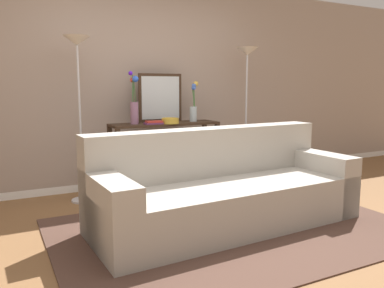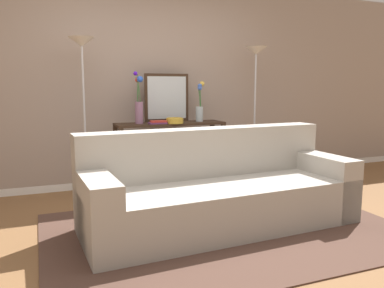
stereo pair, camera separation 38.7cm
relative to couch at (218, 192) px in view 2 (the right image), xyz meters
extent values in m
cube|color=brown|center=(-0.30, -0.16, -0.32)|extent=(16.00, 16.00, 0.02)
cube|color=white|center=(-0.30, 1.84, -0.27)|extent=(12.00, 0.15, 0.09)
cube|color=gray|center=(-0.30, 1.84, 1.03)|extent=(12.00, 0.14, 2.51)
cube|color=#51382D|center=(0.00, -0.16, -0.31)|extent=(3.12, 2.10, 0.01)
cube|color=#ADA89E|center=(0.00, -0.06, -0.10)|extent=(2.52, 1.03, 0.42)
cube|color=#ADA89E|center=(-0.01, 0.26, 0.34)|extent=(2.49, 0.38, 0.46)
cube|color=#ADA89E|center=(-1.12, -0.12, -0.01)|extent=(0.28, 0.92, 0.60)
cube|color=#ADA89E|center=(1.12, -0.01, -0.01)|extent=(0.28, 0.92, 0.60)
cube|color=#382619|center=(0.01, 1.41, 0.51)|extent=(1.34, 0.39, 0.03)
cube|color=#382619|center=(0.01, 1.41, -0.17)|extent=(1.24, 0.33, 0.01)
cube|color=#382619|center=(-0.64, 1.24, 0.09)|extent=(0.05, 0.05, 0.81)
cube|color=#382619|center=(0.65, 1.24, 0.09)|extent=(0.05, 0.05, 0.81)
cube|color=#382619|center=(-0.64, 1.58, 0.09)|extent=(0.05, 0.05, 0.81)
cube|color=#382619|center=(0.65, 1.58, 0.09)|extent=(0.05, 0.05, 0.81)
cylinder|color=silver|center=(-1.02, 1.35, -0.30)|extent=(0.26, 0.26, 0.02)
cylinder|color=silver|center=(-1.02, 1.35, 0.55)|extent=(0.02, 0.02, 1.68)
cone|color=silver|center=(-1.02, 1.35, 1.44)|extent=(0.28, 0.28, 0.10)
cylinder|color=silver|center=(1.17, 1.35, -0.30)|extent=(0.26, 0.26, 0.02)
cylinder|color=silver|center=(1.17, 1.35, 0.54)|extent=(0.02, 0.02, 1.66)
cone|color=silver|center=(1.17, 1.35, 1.42)|extent=(0.28, 0.28, 0.10)
cube|color=#382619|center=(0.02, 1.57, 0.82)|extent=(0.57, 0.02, 0.60)
cube|color=silver|center=(0.02, 1.56, 0.82)|extent=(0.50, 0.01, 0.53)
cylinder|color=gray|center=(-0.38, 1.40, 0.65)|extent=(0.10, 0.10, 0.26)
cylinder|color=#3D7538|center=(-0.38, 1.39, 0.92)|extent=(0.03, 0.02, 0.26)
sphere|color=blue|center=(-0.37, 1.37, 1.05)|extent=(0.07, 0.07, 0.07)
cylinder|color=#3D7538|center=(-0.38, 1.41, 0.91)|extent=(0.03, 0.01, 0.26)
sphere|color=#D0422F|center=(-0.39, 1.43, 1.04)|extent=(0.06, 0.06, 0.06)
cylinder|color=#3D7538|center=(-0.40, 1.40, 0.95)|extent=(0.02, 0.03, 0.33)
sphere|color=#5718DC|center=(-0.41, 1.41, 1.11)|extent=(0.05, 0.05, 0.05)
cylinder|color=silver|center=(0.40, 1.40, 0.62)|extent=(0.09, 0.09, 0.19)
cylinder|color=#3D7538|center=(0.41, 1.40, 0.85)|extent=(0.03, 0.03, 0.28)
sphere|color=gold|center=(0.42, 1.38, 1.00)|extent=(0.06, 0.06, 0.06)
cylinder|color=#3D7538|center=(0.39, 1.39, 0.83)|extent=(0.04, 0.02, 0.23)
sphere|color=#3F69D4|center=(0.39, 1.37, 0.94)|extent=(0.06, 0.06, 0.06)
cylinder|color=#3D7538|center=(0.39, 1.39, 0.84)|extent=(0.02, 0.01, 0.26)
sphere|color=#4168CD|center=(0.39, 1.37, 0.97)|extent=(0.05, 0.05, 0.05)
cylinder|color=gold|center=(0.02, 1.28, 0.55)|extent=(0.21, 0.21, 0.06)
torus|color=gold|center=(0.02, 1.28, 0.58)|extent=(0.20, 0.20, 0.01)
cube|color=#6B3360|center=(-0.19, 1.29, 0.53)|extent=(0.22, 0.13, 0.02)
cube|color=#BC3328|center=(-0.18, 1.30, 0.55)|extent=(0.20, 0.13, 0.02)
cube|color=#6B3360|center=(-0.52, 1.41, -0.26)|extent=(0.05, 0.18, 0.11)
cube|color=silver|center=(-0.47, 1.41, -0.25)|extent=(0.03, 0.16, 0.12)
cube|color=gold|center=(-0.44, 1.41, -0.26)|extent=(0.04, 0.14, 0.11)
cube|color=#236033|center=(-0.40, 1.41, -0.26)|extent=(0.04, 0.16, 0.11)
cube|color=tan|center=(-0.36, 1.41, -0.25)|extent=(0.03, 0.16, 0.13)
cube|color=slate|center=(-0.33, 1.41, -0.26)|extent=(0.04, 0.17, 0.10)
cube|color=#1E7075|center=(-0.29, 1.41, -0.25)|extent=(0.03, 0.15, 0.12)
cube|color=#B77F33|center=(-0.25, 1.41, -0.25)|extent=(0.05, 0.16, 0.12)
cube|color=maroon|center=(-0.19, 1.41, -0.25)|extent=(0.05, 0.18, 0.12)
camera|label=1|loc=(-1.86, -2.98, 0.97)|focal=36.47mm
camera|label=2|loc=(-1.51, -3.14, 0.97)|focal=36.47mm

